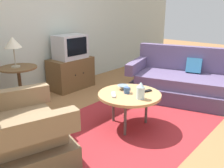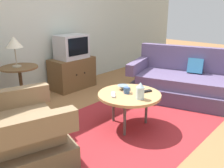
{
  "view_description": "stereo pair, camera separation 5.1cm",
  "coord_description": "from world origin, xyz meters",
  "views": [
    {
      "loc": [
        -2.46,
        -1.64,
        1.55
      ],
      "look_at": [
        -0.11,
        0.37,
        0.55
      ],
      "focal_mm": 39.42,
      "sensor_mm": 36.0,
      "label": 1
    },
    {
      "loc": [
        -2.42,
        -1.68,
        1.55
      ],
      "look_at": [
        -0.11,
        0.37,
        0.55
      ],
      "focal_mm": 39.42,
      "sensor_mm": 36.0,
      "label": 2
    }
  ],
  "objects": [
    {
      "name": "bowl",
      "position": [
        0.01,
        0.29,
        0.49
      ],
      "size": [
        0.15,
        0.15,
        0.06
      ],
      "color": "slate",
      "rests_on": "coffee_table"
    },
    {
      "name": "back_wall",
      "position": [
        0.0,
        2.26,
        1.35
      ],
      "size": [
        9.0,
        0.12,
        2.7
      ],
      "primitive_type": "cube",
      "color": "#B2BCB2",
      "rests_on": "ground"
    },
    {
      "name": "ground_plane",
      "position": [
        0.0,
        0.0,
        0.0
      ],
      "size": [
        16.0,
        16.0,
        0.0
      ],
      "primitive_type": "plane",
      "color": "olive"
    },
    {
      "name": "coffee_table",
      "position": [
        -0.06,
        0.12,
        0.43
      ],
      "size": [
        0.81,
        0.81,
        0.46
      ],
      "color": "tan",
      "rests_on": "ground"
    },
    {
      "name": "mug",
      "position": [
        -0.07,
        0.16,
        0.5
      ],
      "size": [
        0.12,
        0.08,
        0.08
      ],
      "color": "#335184",
      "rests_on": "coffee_table"
    },
    {
      "name": "tv_stand",
      "position": [
        0.48,
        1.92,
        0.29
      ],
      "size": [
        0.83,
        0.49,
        0.59
      ],
      "color": "brown",
      "rests_on": "ground"
    },
    {
      "name": "tv_remote_dark",
      "position": [
        0.13,
        -0.01,
        0.47
      ],
      "size": [
        0.17,
        0.1,
        0.02
      ],
      "rotation": [
        0.0,
        0.0,
        2.81
      ],
      "color": "black",
      "rests_on": "coffee_table"
    },
    {
      "name": "couch",
      "position": [
        1.4,
        -0.01,
        0.28
      ],
      "size": [
        1.4,
        2.06,
        0.85
      ],
      "rotation": [
        0.0,
        0.0,
        1.85
      ],
      "color": "#4B3E5C",
      "rests_on": "ground"
    },
    {
      "name": "area_rug",
      "position": [
        -0.06,
        0.12,
        0.0
      ],
      "size": [
        2.21,
        1.81,
        0.0
      ],
      "primitive_type": "cube",
      "color": "maroon",
      "rests_on": "ground"
    },
    {
      "name": "tv_remote_silver",
      "position": [
        -0.25,
        0.23,
        0.47
      ],
      "size": [
        0.16,
        0.15,
        0.02
      ],
      "rotation": [
        0.0,
        0.0,
        0.75
      ],
      "color": "#B2B2B7",
      "rests_on": "coffee_table"
    },
    {
      "name": "table_lamp",
      "position": [
        -0.68,
        1.78,
        1.02
      ],
      "size": [
        0.25,
        0.25,
        0.45
      ],
      "color": "#9E937A",
      "rests_on": "side_table"
    },
    {
      "name": "television",
      "position": [
        0.48,
        1.9,
        0.8
      ],
      "size": [
        0.57,
        0.39,
        0.44
      ],
      "color": "#B7B7BC",
      "rests_on": "tv_stand"
    },
    {
      "name": "side_table",
      "position": [
        -0.66,
        1.77,
        0.48
      ],
      "size": [
        0.56,
        0.56,
        0.66
      ],
      "color": "brown",
      "rests_on": "ground"
    },
    {
      "name": "vase",
      "position": [
        -0.12,
        -0.09,
        0.56
      ],
      "size": [
        0.1,
        0.1,
        0.21
      ],
      "color": "silver",
      "rests_on": "coffee_table"
    },
    {
      "name": "armchair",
      "position": [
        -1.43,
        0.55,
        0.31
      ],
      "size": [
        1.15,
        1.22,
        0.94
      ],
      "rotation": [
        0.0,
        0.0,
        -1.87
      ],
      "color": "brown",
      "rests_on": "ground"
    }
  ]
}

